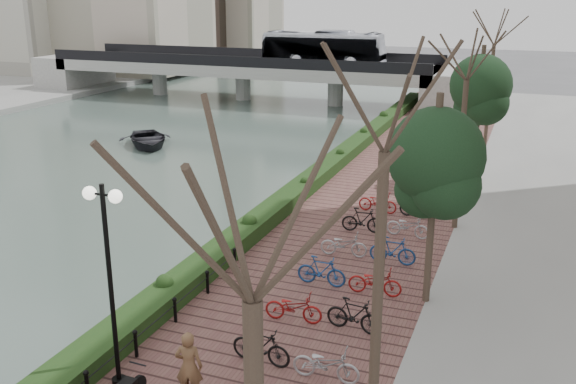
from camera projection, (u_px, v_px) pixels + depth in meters
The scene contains 10 objects.
river_water at pixel (116, 145), 42.32m from camera, with size 30.00×130.00×0.02m, color #495C53.
promenade at pixel (368, 210), 29.05m from camera, with size 8.00×75.00×0.50m, color brown.
hedge at pixel (315, 177), 32.28m from camera, with size 1.10×56.00×0.60m, color #143714.
chain_fence at pixel (113, 365), 15.97m from camera, with size 0.10×14.10×0.70m.
lamppost at pixel (107, 244), 14.78m from camera, with size 1.02×0.32×5.11m.
pedestrian at pixel (189, 367), 14.91m from camera, with size 0.65×0.43×1.79m, color brown.
bicycle_parking at pixel (348, 275), 20.73m from camera, with size 2.40×17.32×1.00m.
street_trees at pixel (449, 173), 22.36m from camera, with size 3.20×37.12×6.80m.
bridge at pixel (259, 64), 58.57m from camera, with size 36.00×10.77×6.50m.
boat at pixel (147, 139), 41.77m from camera, with size 3.47×4.86×1.01m, color black.
Camera 1 is at (10.49, -9.44, 9.74)m, focal length 40.00 mm.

